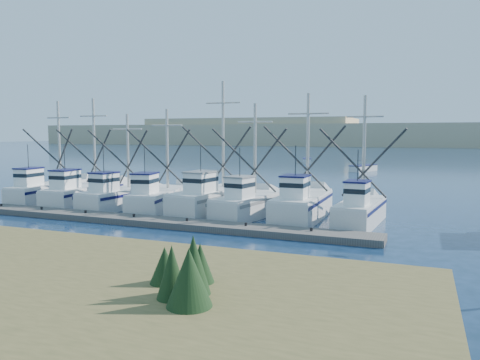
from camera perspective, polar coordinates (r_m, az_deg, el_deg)
name	(u,v)px	position (r m, az deg, el deg)	size (l,w,h in m)	color
ground	(187,250)	(24.22, -6.48, -8.51)	(500.00, 500.00, 0.00)	#0C2136
floating_dock	(147,221)	(31.40, -11.30, -4.91)	(30.12, 2.01, 0.40)	#58544F
dune_ridge	(398,135)	(231.00, 18.68, 5.23)	(360.00, 60.00, 10.00)	tan
trawler_fleet	(181,199)	(35.72, -7.25, -2.27)	(29.32, 9.62, 9.92)	silver
sailboat_near	(363,168)	(75.17, 14.79, 1.41)	(3.84, 5.98, 8.10)	silver
sailboat_far	(307,161)	(93.44, 8.17, 2.37)	(2.76, 5.15, 8.10)	silver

